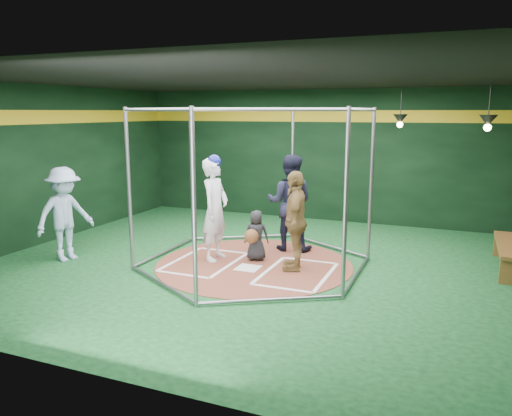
% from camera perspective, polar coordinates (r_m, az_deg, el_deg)
% --- Properties ---
extents(room_shell, '(10.10, 9.10, 3.53)m').
position_cam_1_polar(room_shell, '(9.37, -0.21, 3.83)').
color(room_shell, '#0D3D18').
rests_on(room_shell, ground).
extents(clay_disc, '(3.80, 3.80, 0.01)m').
position_cam_1_polar(clay_disc, '(9.74, -0.22, -6.43)').
color(clay_disc, brown).
rests_on(clay_disc, ground).
extents(home_plate, '(0.43, 0.43, 0.01)m').
position_cam_1_polar(home_plate, '(9.47, -0.92, -6.87)').
color(home_plate, white).
rests_on(home_plate, clay_disc).
extents(batter_box_left, '(1.17, 1.77, 0.01)m').
position_cam_1_polar(batter_box_left, '(9.91, -5.89, -6.12)').
color(batter_box_left, white).
rests_on(batter_box_left, clay_disc).
extents(batter_box_right, '(1.17, 1.77, 0.01)m').
position_cam_1_polar(batter_box_right, '(9.20, 4.69, -7.45)').
color(batter_box_right, white).
rests_on(batter_box_right, clay_disc).
extents(batting_cage, '(4.05, 4.67, 3.00)m').
position_cam_1_polar(batting_cage, '(9.40, -0.23, 2.29)').
color(batting_cage, gray).
rests_on(batting_cage, ground).
extents(pendant_lamp_near, '(0.34, 0.34, 0.90)m').
position_cam_1_polar(pendant_lamp_near, '(12.26, 16.15, 9.71)').
color(pendant_lamp_near, black).
rests_on(pendant_lamp_near, room_shell).
extents(pendant_lamp_far, '(0.34, 0.34, 0.90)m').
position_cam_1_polar(pendant_lamp_far, '(10.60, 24.99, 9.00)').
color(pendant_lamp_far, black).
rests_on(pendant_lamp_far, room_shell).
extents(batter_figure, '(0.49, 0.74, 2.09)m').
position_cam_1_polar(batter_figure, '(9.84, -4.71, -0.05)').
color(batter_figure, silver).
rests_on(batter_figure, clay_disc).
extents(visitor_leopard, '(0.70, 1.16, 1.86)m').
position_cam_1_polar(visitor_leopard, '(9.23, 4.52, -1.45)').
color(visitor_leopard, tan).
rests_on(visitor_leopard, clay_disc).
extents(catcher_figure, '(0.57, 0.63, 1.00)m').
position_cam_1_polar(catcher_figure, '(9.84, -0.03, -3.15)').
color(catcher_figure, black).
rests_on(catcher_figure, clay_disc).
extents(umpire, '(1.10, 0.92, 2.03)m').
position_cam_1_polar(umpire, '(10.54, 3.87, 0.61)').
color(umpire, black).
rests_on(umpire, clay_disc).
extents(bystander_blue, '(1.00, 1.35, 1.86)m').
position_cam_1_polar(bystander_blue, '(10.53, -21.03, -0.66)').
color(bystander_blue, '#A5BADB').
rests_on(bystander_blue, ground).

